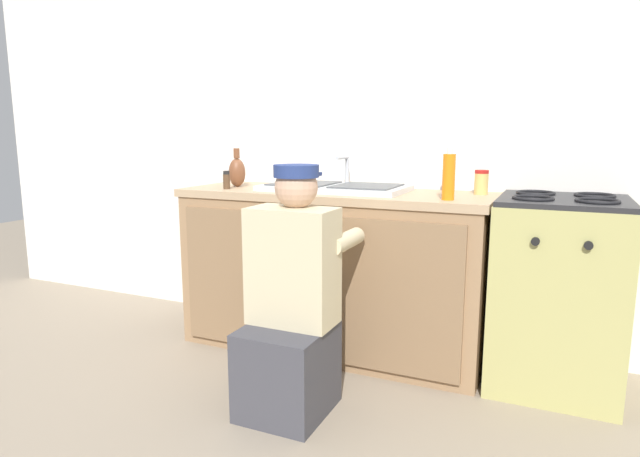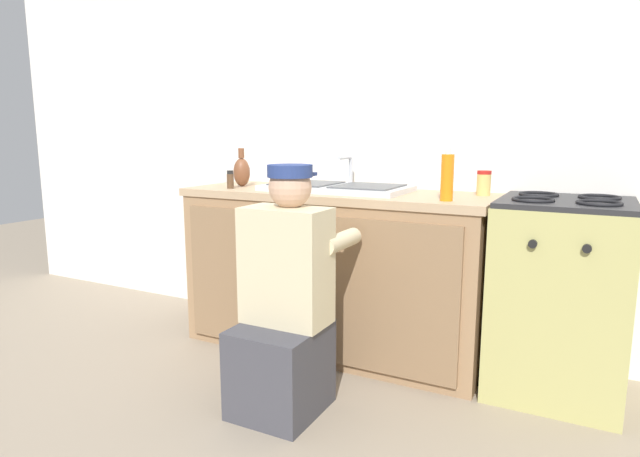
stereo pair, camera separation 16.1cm
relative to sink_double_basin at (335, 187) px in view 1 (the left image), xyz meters
The scene contains 12 objects.
ground_plane 0.99m from the sink_double_basin, 90.00° to the right, with size 12.00×12.00×0.00m, color gray.
back_wall 0.47m from the sink_double_basin, 90.00° to the left, with size 6.00×0.10×2.50m, color silver.
counter_cabinet 0.50m from the sink_double_basin, 90.00° to the right, with size 1.71×0.62×0.88m.
countertop 0.04m from the sink_double_basin, 90.00° to the right, with size 1.75×0.62×0.04m, color tan.
sink_double_basin is the anchor object (origin of this frame).
stove_range 1.27m from the sink_double_basin, ahead, with size 0.59×0.62×0.95m.
plumber_person 0.89m from the sink_double_basin, 82.08° to the right, with size 0.42×0.61×1.10m.
soap_bottle_orange 0.70m from the sink_double_basin, 15.12° to the right, with size 0.06×0.06×0.25m.
condiment_jar 0.79m from the sink_double_basin, 10.03° to the left, with size 0.07×0.07×0.13m.
vase_decorative 0.63m from the sink_double_basin, behind, with size 0.10×0.10×0.23m.
spice_bottle_red 0.61m from the sink_double_basin, 19.40° to the left, with size 0.04×0.04×0.10m.
spice_bottle_pepper 0.63m from the sink_double_basin, 163.78° to the right, with size 0.04×0.04×0.10m.
Camera 1 is at (1.15, -2.46, 1.23)m, focal length 30.00 mm.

